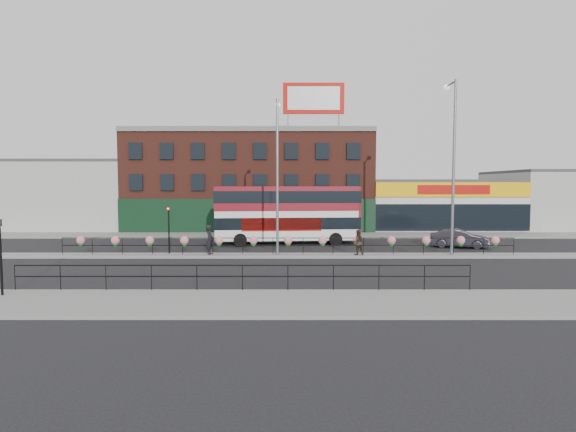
{
  "coord_description": "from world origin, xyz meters",
  "views": [
    {
      "loc": [
        0.01,
        -29.55,
        4.78
      ],
      "look_at": [
        0.0,
        3.0,
        2.5
      ],
      "focal_mm": 28.0,
      "sensor_mm": 36.0,
      "label": 1
    }
  ],
  "objects_px": {
    "pedestrian_a": "(210,240)",
    "pedestrian_b": "(358,242)",
    "car": "(459,238)",
    "lamp_column_east": "(452,152)",
    "lamp_column_west": "(277,163)",
    "double_decker_bus": "(288,209)"
  },
  "relations": [
    {
      "from": "double_decker_bus",
      "to": "lamp_column_east",
      "type": "bearing_deg",
      "value": -29.48
    },
    {
      "from": "pedestrian_b",
      "to": "lamp_column_west",
      "type": "distance_m",
      "value": 7.43
    },
    {
      "from": "lamp_column_west",
      "to": "lamp_column_east",
      "type": "relative_size",
      "value": 0.89
    },
    {
      "from": "lamp_column_west",
      "to": "lamp_column_east",
      "type": "height_order",
      "value": "lamp_column_east"
    },
    {
      "from": "lamp_column_west",
      "to": "car",
      "type": "bearing_deg",
      "value": 17.3
    },
    {
      "from": "pedestrian_a",
      "to": "lamp_column_west",
      "type": "distance_m",
      "value": 6.79
    },
    {
      "from": "double_decker_bus",
      "to": "car",
      "type": "distance_m",
      "value": 13.37
    },
    {
      "from": "double_decker_bus",
      "to": "pedestrian_a",
      "type": "bearing_deg",
      "value": -129.3
    },
    {
      "from": "car",
      "to": "pedestrian_b",
      "type": "xyz_separation_m",
      "value": [
        -8.42,
        -4.48,
        0.29
      ]
    },
    {
      "from": "car",
      "to": "lamp_column_east",
      "type": "xyz_separation_m",
      "value": [
        -2.18,
        -4.14,
        6.25
      ]
    },
    {
      "from": "pedestrian_b",
      "to": "pedestrian_a",
      "type": "bearing_deg",
      "value": -15.62
    },
    {
      "from": "double_decker_bus",
      "to": "pedestrian_a",
      "type": "relative_size",
      "value": 5.98
    },
    {
      "from": "pedestrian_a",
      "to": "lamp_column_east",
      "type": "bearing_deg",
      "value": -86.32
    },
    {
      "from": "car",
      "to": "lamp_column_west",
      "type": "xyz_separation_m",
      "value": [
        -13.71,
        -4.27,
        5.5
      ]
    },
    {
      "from": "double_decker_bus",
      "to": "lamp_column_west",
      "type": "bearing_deg",
      "value": -96.1
    },
    {
      "from": "car",
      "to": "lamp_column_west",
      "type": "distance_m",
      "value": 15.38
    },
    {
      "from": "double_decker_bus",
      "to": "lamp_column_west",
      "type": "relative_size",
      "value": 1.14
    },
    {
      "from": "car",
      "to": "lamp_column_west",
      "type": "bearing_deg",
      "value": 124.58
    },
    {
      "from": "car",
      "to": "pedestrian_a",
      "type": "xyz_separation_m",
      "value": [
        -18.22,
        -4.33,
        0.43
      ]
    },
    {
      "from": "double_decker_bus",
      "to": "pedestrian_a",
      "type": "xyz_separation_m",
      "value": [
        -5.18,
        -6.33,
        -1.73
      ]
    },
    {
      "from": "pedestrian_a",
      "to": "pedestrian_b",
      "type": "relative_size",
      "value": 1.17
    },
    {
      "from": "double_decker_bus",
      "to": "lamp_column_east",
      "type": "xyz_separation_m",
      "value": [
        10.86,
        -6.14,
        4.1
      ]
    }
  ]
}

